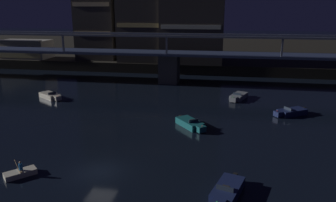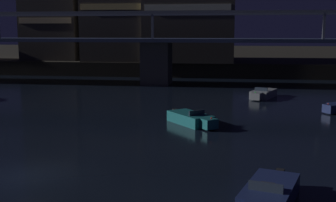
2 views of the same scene
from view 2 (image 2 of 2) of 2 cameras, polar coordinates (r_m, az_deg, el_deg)
ground_plane at (r=22.39m, az=-17.91°, el=-9.34°), size 400.00×400.00×0.00m
far_riverbank at (r=105.00m, az=2.91°, el=5.96°), size 240.00×80.00×2.20m
river_bridge at (r=57.25m, az=-1.51°, el=6.67°), size 87.35×6.40×9.38m
speedboat_mid_center at (r=18.27m, az=13.07°, el=-11.98°), size 2.85×5.16×1.16m
speedboat_mid_right at (r=32.72m, az=3.15°, el=-2.35°), size 4.12×4.61×1.16m
speedboat_far_left at (r=46.68m, az=12.34°, el=0.92°), size 3.12×5.07×1.16m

